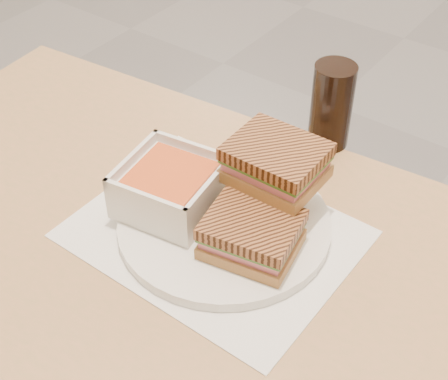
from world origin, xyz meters
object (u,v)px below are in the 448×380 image
Objects in this scene: plate at (224,224)px; cola_glass at (332,106)px; main_table at (211,350)px; soup_bowl at (171,189)px; panini_lower at (252,234)px.

plate is 0.26m from cola_glass.
cola_glass reaches higher than main_table.
soup_bowl reaches higher than plate.
main_table is at bearing -62.44° from plate.
main_table is 4.43× the size of plate.
cola_glass is at bearing 96.16° from main_table.
panini_lower reaches higher than main_table.
panini_lower is 0.95× the size of cola_glass.
soup_bowl is 0.28m from cola_glass.
cola_glass is (-0.04, 0.27, 0.02)m from panini_lower.
soup_bowl is at bearing -108.42° from cola_glass.
cola_glass is at bearing 86.65° from plate.
cola_glass is (0.09, 0.27, 0.02)m from soup_bowl.
panini_lower is at bearing 86.30° from main_table.
main_table is 0.40m from cola_glass.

